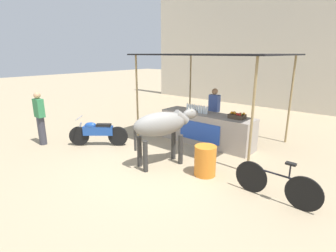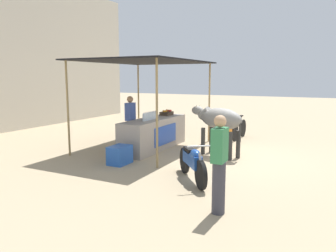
% 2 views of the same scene
% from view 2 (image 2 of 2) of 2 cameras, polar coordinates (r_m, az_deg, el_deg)
% --- Properties ---
extents(ground_plane, '(60.00, 60.00, 0.00)m').
position_cam_2_polar(ground_plane, '(9.55, 9.24, -5.19)').
color(ground_plane, tan).
extents(stall_counter, '(3.00, 0.82, 0.96)m').
position_cam_2_polar(stall_counter, '(10.30, -2.42, -1.34)').
color(stall_counter, '#9E9389').
rests_on(stall_counter, ground).
extents(stall_awning, '(4.20, 3.20, 2.74)m').
position_cam_2_polar(stall_awning, '(10.31, -3.99, 10.65)').
color(stall_awning, black).
rests_on(stall_awning, ground).
extents(water_bottle_row, '(0.79, 0.07, 0.25)m').
position_cam_2_polar(water_bottle_row, '(9.89, -3.19, 1.72)').
color(water_bottle_row, silver).
rests_on(water_bottle_row, stall_counter).
extents(fruit_crate, '(0.44, 0.32, 0.18)m').
position_cam_2_polar(fruit_crate, '(11.09, -0.24, 2.28)').
color(fruit_crate, '#3F3326').
rests_on(fruit_crate, stall_counter).
extents(vendor_behind_counter, '(0.34, 0.22, 1.65)m').
position_cam_2_polar(vendor_behind_counter, '(10.47, -6.56, 0.81)').
color(vendor_behind_counter, '#383842').
rests_on(vendor_behind_counter, ground).
extents(cooler_box, '(0.60, 0.44, 0.48)m').
position_cam_2_polar(cooler_box, '(8.63, -8.41, -5.01)').
color(cooler_box, blue).
rests_on(cooler_box, ground).
extents(water_barrel, '(0.51, 0.51, 0.71)m').
position_cam_2_polar(water_barrel, '(10.65, 9.73, -1.80)').
color(water_barrel, orange).
rests_on(water_barrel, ground).
extents(cow, '(1.00, 1.83, 1.44)m').
position_cam_2_polar(cow, '(9.40, 8.86, 1.02)').
color(cow, gray).
rests_on(cow, ground).
extents(motorcycle_parked, '(1.44, 1.21, 0.90)m').
position_cam_2_polar(motorcycle_parked, '(7.17, 4.27, -6.19)').
color(motorcycle_parked, black).
rests_on(motorcycle_parked, ground).
extents(bicycle_leaning, '(1.66, 0.11, 0.85)m').
position_cam_2_polar(bicycle_leaning, '(12.19, 12.31, -0.61)').
color(bicycle_leaning, black).
rests_on(bicycle_leaning, ground).
extents(passerby_on_street, '(0.34, 0.22, 1.65)m').
position_cam_2_polar(passerby_on_street, '(5.44, 8.90, -6.50)').
color(passerby_on_street, '#383842').
rests_on(passerby_on_street, ground).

